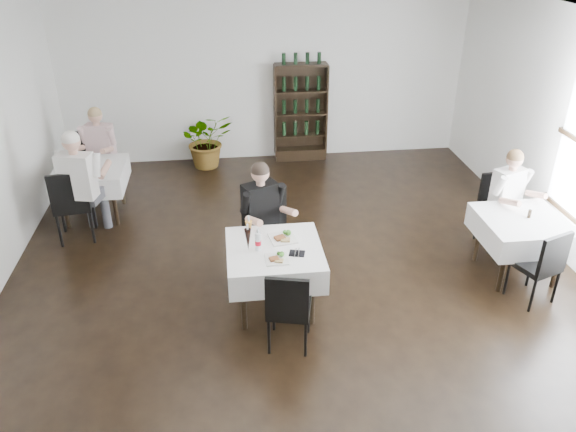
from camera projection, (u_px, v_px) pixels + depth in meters
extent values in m
plane|color=black|center=(301.00, 303.00, 6.45)|extent=(9.00, 9.00, 0.00)
plane|color=white|center=(305.00, 34.00, 5.03)|extent=(9.00, 9.00, 0.00)
plane|color=white|center=(265.00, 75.00, 9.67)|extent=(7.00, 0.00, 7.00)
cube|color=black|center=(300.00, 153.00, 10.24)|extent=(0.90, 0.28, 0.20)
cylinder|color=black|center=(244.00, 302.00, 5.89)|extent=(0.06, 0.06, 0.71)
cylinder|color=black|center=(240.00, 264.00, 6.53)|extent=(0.06, 0.06, 0.71)
cylinder|color=black|center=(312.00, 297.00, 5.97)|extent=(0.06, 0.06, 0.71)
cylinder|color=black|center=(302.00, 260.00, 6.61)|extent=(0.06, 0.06, 0.71)
cube|color=black|center=(274.00, 251.00, 6.07)|extent=(0.85, 0.85, 0.04)
cube|color=white|center=(274.00, 259.00, 6.12)|extent=(1.03, 1.03, 0.30)
cylinder|color=black|center=(65.00, 205.00, 7.85)|extent=(0.06, 0.06, 0.71)
cylinder|color=black|center=(75.00, 185.00, 8.44)|extent=(0.06, 0.06, 0.71)
cylinder|color=black|center=(114.00, 203.00, 7.92)|extent=(0.06, 0.06, 0.71)
cylinder|color=black|center=(121.00, 182.00, 8.51)|extent=(0.06, 0.06, 0.71)
cube|color=black|center=(90.00, 170.00, 8.00)|extent=(0.80, 0.80, 0.04)
cube|color=white|center=(91.00, 177.00, 8.05)|extent=(0.98, 0.98, 0.30)
cylinder|color=black|center=(503.00, 266.00, 6.50)|extent=(0.06, 0.06, 0.71)
cylinder|color=black|center=(479.00, 236.00, 7.09)|extent=(0.06, 0.06, 0.71)
cylinder|color=black|center=(558.00, 262.00, 6.57)|extent=(0.06, 0.06, 0.71)
cylinder|color=black|center=(530.00, 233.00, 7.16)|extent=(0.06, 0.06, 0.71)
cube|color=black|center=(523.00, 222.00, 6.65)|extent=(0.80, 0.80, 0.04)
cube|color=white|center=(521.00, 230.00, 6.71)|extent=(0.98, 0.98, 0.30)
imported|color=#24551D|center=(207.00, 140.00, 9.74)|extent=(1.05, 0.97, 0.98)
cylinder|color=black|center=(271.00, 271.00, 6.58)|extent=(0.04, 0.04, 0.49)
cylinder|color=black|center=(254.00, 255.00, 6.91)|extent=(0.04, 0.04, 0.49)
cylinder|color=black|center=(302.00, 261.00, 6.78)|extent=(0.04, 0.04, 0.49)
cylinder|color=black|center=(284.00, 245.00, 7.10)|extent=(0.04, 0.04, 0.49)
cube|color=black|center=(277.00, 238.00, 6.71)|extent=(0.65, 0.65, 0.08)
cube|color=black|center=(268.00, 209.00, 6.74)|extent=(0.47, 0.25, 0.54)
cylinder|color=black|center=(308.00, 316.00, 5.91)|extent=(0.03, 0.03, 0.42)
cylinder|color=black|center=(306.00, 339.00, 5.58)|extent=(0.03, 0.03, 0.42)
cylinder|color=black|center=(274.00, 314.00, 5.94)|extent=(0.03, 0.03, 0.42)
cylinder|color=black|center=(269.00, 337.00, 5.62)|extent=(0.03, 0.03, 0.42)
cube|color=black|center=(289.00, 307.00, 5.65)|extent=(0.51, 0.51, 0.06)
cube|color=black|center=(287.00, 299.00, 5.36)|extent=(0.42, 0.14, 0.46)
cylinder|color=black|center=(77.00, 190.00, 8.56)|extent=(0.04, 0.04, 0.47)
cylinder|color=black|center=(83.00, 179.00, 8.91)|extent=(0.04, 0.04, 0.47)
cylinder|color=black|center=(105.00, 189.00, 8.60)|extent=(0.04, 0.04, 0.47)
cylinder|color=black|center=(109.00, 178.00, 8.95)|extent=(0.04, 0.04, 0.47)
cube|color=black|center=(91.00, 168.00, 8.63)|extent=(0.47, 0.47, 0.07)
cube|color=black|center=(91.00, 147.00, 8.68)|extent=(0.47, 0.06, 0.51)
cylinder|color=black|center=(94.00, 213.00, 7.88)|extent=(0.04, 0.04, 0.48)
cylinder|color=black|center=(92.00, 227.00, 7.53)|extent=(0.04, 0.04, 0.48)
cylinder|color=black|center=(62.00, 217.00, 7.79)|extent=(0.04, 0.04, 0.48)
cylinder|color=black|center=(59.00, 231.00, 7.44)|extent=(0.04, 0.04, 0.48)
cube|color=black|center=(73.00, 205.00, 7.53)|extent=(0.53, 0.53, 0.07)
cube|color=black|center=(68.00, 193.00, 7.21)|extent=(0.48, 0.11, 0.52)
cylinder|color=black|center=(491.00, 239.00, 7.30)|extent=(0.03, 0.03, 0.44)
cylinder|color=black|center=(476.00, 224.00, 7.63)|extent=(0.03, 0.03, 0.44)
cylinder|color=black|center=(518.00, 235.00, 7.37)|extent=(0.03, 0.03, 0.44)
cylinder|color=black|center=(502.00, 222.00, 7.70)|extent=(0.03, 0.03, 0.44)
cube|color=black|center=(500.00, 213.00, 7.38)|extent=(0.49, 0.49, 0.07)
cube|color=black|center=(495.00, 189.00, 7.43)|extent=(0.45, 0.09, 0.48)
cylinder|color=black|center=(530.00, 270.00, 6.66)|extent=(0.03, 0.03, 0.43)
cylinder|color=black|center=(556.00, 287.00, 6.37)|extent=(0.03, 0.03, 0.43)
cylinder|color=black|center=(507.00, 279.00, 6.51)|extent=(0.03, 0.03, 0.43)
cylinder|color=black|center=(532.00, 296.00, 6.22)|extent=(0.03, 0.03, 0.43)
cube|color=black|center=(535.00, 265.00, 6.33)|extent=(0.55, 0.55, 0.07)
cube|color=black|center=(555.00, 254.00, 6.05)|extent=(0.42, 0.19, 0.46)
cube|color=#3C3C43|center=(261.00, 239.00, 6.63)|extent=(0.30, 0.44, 0.14)
cylinder|color=#3C3C43|center=(269.00, 268.00, 6.64)|extent=(0.11, 0.11, 0.49)
cube|color=#3C3C43|center=(276.00, 234.00, 6.72)|extent=(0.30, 0.44, 0.14)
cylinder|color=#3C3C43|center=(284.00, 263.00, 6.73)|extent=(0.11, 0.11, 0.49)
cube|color=black|center=(260.00, 205.00, 6.66)|extent=(0.46, 0.37, 0.55)
cylinder|color=tan|center=(254.00, 221.00, 6.36)|extent=(0.20, 0.32, 0.16)
cylinder|color=tan|center=(289.00, 211.00, 6.57)|extent=(0.20, 0.32, 0.16)
sphere|color=tan|center=(260.00, 173.00, 6.44)|extent=(0.21, 0.21, 0.21)
sphere|color=black|center=(260.00, 171.00, 6.43)|extent=(0.21, 0.21, 0.21)
cube|color=#3C3C43|center=(92.00, 166.00, 8.57)|extent=(0.24, 0.44, 0.14)
cylinder|color=#3C3C43|center=(90.00, 189.00, 8.56)|extent=(0.11, 0.11, 0.49)
cube|color=#3C3C43|center=(104.00, 167.00, 8.55)|extent=(0.24, 0.44, 0.14)
cylinder|color=#3C3C43|center=(102.00, 190.00, 8.54)|extent=(0.11, 0.11, 0.49)
cube|color=#CAA6A8|center=(100.00, 142.00, 8.57)|extent=(0.44, 0.31, 0.55)
cylinder|color=tan|center=(78.00, 148.00, 8.37)|extent=(0.16, 0.32, 0.15)
cylinder|color=tan|center=(107.00, 150.00, 8.31)|extent=(0.16, 0.32, 0.15)
sphere|color=tan|center=(95.00, 116.00, 8.35)|extent=(0.21, 0.21, 0.21)
sphere|color=olive|center=(95.00, 114.00, 8.34)|extent=(0.21, 0.21, 0.21)
cube|color=#3C3C43|center=(96.00, 195.00, 7.56)|extent=(0.25, 0.48, 0.15)
cylinder|color=#3C3C43|center=(106.00, 210.00, 7.90)|extent=(0.12, 0.12, 0.54)
cube|color=#3C3C43|center=(80.00, 194.00, 7.58)|extent=(0.25, 0.48, 0.15)
cylinder|color=#3C3C43|center=(91.00, 210.00, 7.92)|extent=(0.12, 0.12, 0.54)
cube|color=silver|center=(77.00, 176.00, 7.22)|extent=(0.48, 0.33, 0.60)
cylinder|color=tan|center=(105.00, 169.00, 7.47)|extent=(0.16, 0.35, 0.17)
cylinder|color=tan|center=(69.00, 168.00, 7.51)|extent=(0.16, 0.35, 0.17)
sphere|color=tan|center=(71.00, 142.00, 7.02)|extent=(0.23, 0.23, 0.23)
sphere|color=beige|center=(71.00, 139.00, 7.01)|extent=(0.23, 0.23, 0.23)
cube|color=#3C3C43|center=(508.00, 219.00, 7.10)|extent=(0.27, 0.43, 0.14)
cylinder|color=#3C3C43|center=(514.00, 246.00, 7.11)|extent=(0.11, 0.11, 0.48)
cube|color=#3C3C43|center=(519.00, 215.00, 7.18)|extent=(0.27, 0.43, 0.14)
cylinder|color=#3C3C43|center=(525.00, 242.00, 7.18)|extent=(0.11, 0.11, 0.48)
cube|color=silver|center=(507.00, 189.00, 7.13)|extent=(0.44, 0.34, 0.54)
cylinder|color=tan|center=(510.00, 202.00, 6.84)|extent=(0.18, 0.31, 0.15)
cylinder|color=tan|center=(536.00, 195.00, 7.02)|extent=(0.18, 0.31, 0.15)
sphere|color=tan|center=(515.00, 159.00, 6.92)|extent=(0.20, 0.20, 0.20)
sphere|color=brown|center=(515.00, 157.00, 6.91)|extent=(0.20, 0.20, 0.20)
cube|color=white|center=(283.00, 238.00, 6.21)|extent=(0.32, 0.32, 0.02)
cube|color=#542C18|center=(280.00, 238.00, 6.17)|extent=(0.14, 0.12, 0.03)
sphere|color=#2F681B|center=(288.00, 233.00, 6.23)|extent=(0.07, 0.07, 0.07)
cube|color=olive|center=(285.00, 240.00, 6.14)|extent=(0.11, 0.09, 0.02)
cube|color=white|center=(277.00, 259.00, 5.84)|extent=(0.24, 0.24, 0.02)
cube|color=#542C18|center=(274.00, 259.00, 5.81)|extent=(0.11, 0.10, 0.02)
sphere|color=#2F681B|center=(282.00, 254.00, 5.86)|extent=(0.06, 0.06, 0.06)
cube|color=olive|center=(279.00, 261.00, 5.78)|extent=(0.10, 0.09, 0.02)
cone|color=black|center=(248.00, 240.00, 5.95)|extent=(0.07, 0.07, 0.25)
cylinder|color=silver|center=(247.00, 227.00, 5.88)|extent=(0.02, 0.02, 0.06)
cone|color=gold|center=(249.00, 232.00, 6.09)|extent=(0.08, 0.08, 0.26)
cylinder|color=silver|center=(249.00, 219.00, 6.01)|extent=(0.02, 0.02, 0.07)
cylinder|color=silver|center=(258.00, 241.00, 5.97)|extent=(0.06, 0.06, 0.21)
cylinder|color=#B20A1C|center=(258.00, 243.00, 5.97)|extent=(0.07, 0.07, 0.05)
cylinder|color=silver|center=(258.00, 231.00, 5.91)|extent=(0.03, 0.03, 0.05)
cube|color=black|center=(297.00, 253.00, 5.95)|extent=(0.19, 0.17, 0.01)
cylinder|color=silver|center=(295.00, 253.00, 5.94)|extent=(0.06, 0.18, 0.01)
cylinder|color=silver|center=(299.00, 253.00, 5.94)|extent=(0.05, 0.18, 0.01)
cylinder|color=black|center=(529.00, 214.00, 6.63)|extent=(0.05, 0.05, 0.10)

